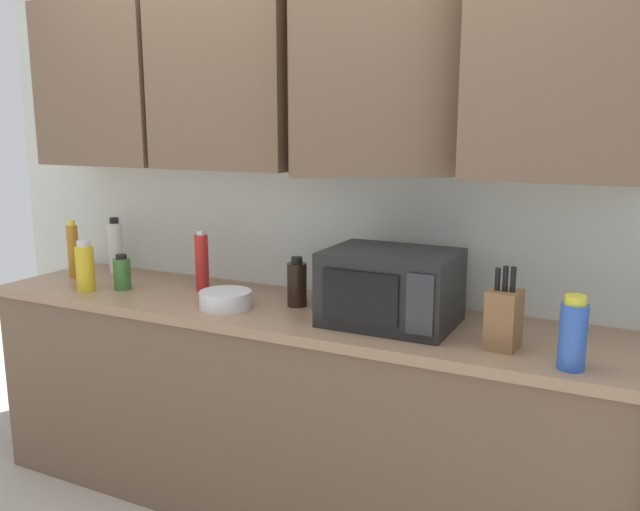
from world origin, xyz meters
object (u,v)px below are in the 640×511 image
at_px(bottle_blue_cleaner, 573,334).
at_px(bottle_white_jar, 116,247).
at_px(knife_block, 504,318).
at_px(bottle_amber_vinegar, 73,251).
at_px(microwave, 391,287).
at_px(bottle_soy_dark, 297,284).
at_px(bottle_yellow_mustard, 85,267).
at_px(bowl_ceramic_small, 225,299).
at_px(bottle_green_oil, 122,273).
at_px(bottle_red_sauce, 202,262).

bearing_deg(bottle_blue_cleaner, bottle_white_jar, 169.68).
distance_m(knife_block, bottle_amber_vinegar, 2.10).
distance_m(microwave, knife_block, 0.45).
bearing_deg(bottle_white_jar, bottle_soy_dark, -7.52).
relative_size(bottle_amber_vinegar, bottle_white_jar, 1.01).
height_order(bottle_yellow_mustard, bowl_ceramic_small, bottle_yellow_mustard).
distance_m(microwave, bottle_soy_dark, 0.44).
bearing_deg(microwave, knife_block, -12.38).
bearing_deg(bottle_blue_cleaner, knife_block, 156.07).
bearing_deg(knife_block, bottle_green_oil, 178.57).
height_order(knife_block, bottle_amber_vinegar, knife_block).
distance_m(bottle_yellow_mustard, bottle_red_sauce, 0.53).
bearing_deg(bottle_yellow_mustard, bottle_green_oil, 35.07).
bearing_deg(knife_block, bottle_amber_vinegar, 176.74).
height_order(microwave, bottle_soy_dark, microwave).
relative_size(bottle_blue_cleaner, bottle_soy_dark, 1.13).
bearing_deg(bottle_soy_dark, bottle_green_oil, -172.42).
height_order(bottle_amber_vinegar, bottle_green_oil, bottle_amber_vinegar).
distance_m(microwave, bottle_yellow_mustard, 1.42).
bearing_deg(bowl_ceramic_small, bottle_green_oil, 175.73).
xyz_separation_m(microwave, bottle_blue_cleaner, (0.67, -0.20, -0.03)).
bearing_deg(bottle_blue_cleaner, bowl_ceramic_small, 175.78).
relative_size(bottle_soy_dark, bowl_ceramic_small, 0.96).
bearing_deg(bottle_blue_cleaner, microwave, 163.50).
bearing_deg(bowl_ceramic_small, bottle_amber_vinegar, 172.93).
height_order(bottle_amber_vinegar, bottle_soy_dark, bottle_amber_vinegar).
xyz_separation_m(knife_block, bottle_amber_vinegar, (-2.10, 0.12, 0.03)).
distance_m(bottle_amber_vinegar, bottle_red_sauce, 0.73).
xyz_separation_m(knife_block, bottle_soy_dark, (-0.87, 0.16, -0.01)).
bearing_deg(bottle_soy_dark, bottle_amber_vinegar, -178.33).
xyz_separation_m(bottle_red_sauce, bowl_ceramic_small, (0.25, -0.18, -0.10)).
relative_size(knife_block, bottle_blue_cleaner, 1.22).
distance_m(bottle_red_sauce, bottle_white_jar, 0.64).
xyz_separation_m(bottle_green_oil, bottle_white_jar, (-0.28, 0.26, 0.06)).
bearing_deg(bowl_ceramic_small, bottle_yellow_mustard, -176.26).
xyz_separation_m(bottle_red_sauce, bottle_green_oil, (-0.35, -0.13, -0.06)).
relative_size(bottle_amber_vinegar, bottle_blue_cleaner, 1.21).
height_order(knife_block, bottle_blue_cleaner, knife_block).
distance_m(bottle_red_sauce, bottle_blue_cleaner, 1.62).
bearing_deg(bottle_white_jar, bowl_ceramic_small, -19.20).
bearing_deg(bottle_blue_cleaner, bottle_soy_dark, 166.86).
distance_m(knife_block, bottle_red_sauce, 1.38).
relative_size(bottle_blue_cleaner, bowl_ceramic_small, 1.09).
relative_size(bottle_red_sauce, bottle_white_jar, 1.00).
distance_m(knife_block, bottle_white_jar, 2.02).
bearing_deg(bottle_yellow_mustard, bottle_white_jar, 113.24).
bearing_deg(bottle_green_oil, bottle_white_jar, 137.23).
distance_m(bottle_white_jar, bottle_blue_cleaner, 2.26).
bearing_deg(bottle_red_sauce, knife_block, -7.41).
xyz_separation_m(bottle_green_oil, bottle_blue_cleaner, (1.94, -0.14, 0.04)).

